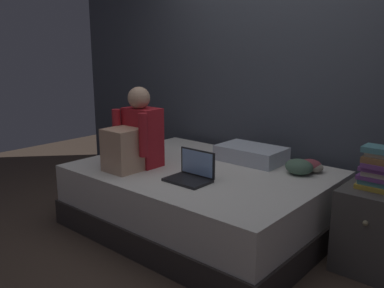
{
  "coord_description": "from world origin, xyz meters",
  "views": [
    {
      "loc": [
        1.81,
        -2.14,
        1.46
      ],
      "look_at": [
        -0.13,
        0.1,
        0.76
      ],
      "focal_mm": 37.9,
      "sensor_mm": 36.0,
      "label": 1
    }
  ],
  "objects_px": {
    "clothes_pile": "(305,166)",
    "book_stack": "(378,169)",
    "bed": "(201,198)",
    "laptop": "(192,173)",
    "nightstand": "(375,230)",
    "pillow": "(251,154)",
    "person_sitting": "(135,137)"
  },
  "relations": [
    {
      "from": "bed",
      "to": "nightstand",
      "type": "bearing_deg",
      "value": 10.5
    },
    {
      "from": "bed",
      "to": "nightstand",
      "type": "height_order",
      "value": "nightstand"
    },
    {
      "from": "person_sitting",
      "to": "pillow",
      "type": "height_order",
      "value": "person_sitting"
    },
    {
      "from": "nightstand",
      "to": "book_stack",
      "type": "xyz_separation_m",
      "value": [
        -0.02,
        -0.02,
        0.42
      ]
    },
    {
      "from": "book_stack",
      "to": "bed",
      "type": "bearing_deg",
      "value": -170.17
    },
    {
      "from": "clothes_pile",
      "to": "book_stack",
      "type": "bearing_deg",
      "value": -19.17
    },
    {
      "from": "laptop",
      "to": "clothes_pile",
      "type": "distance_m",
      "value": 0.9
    },
    {
      "from": "bed",
      "to": "clothes_pile",
      "type": "distance_m",
      "value": 0.87
    },
    {
      "from": "nightstand",
      "to": "pillow",
      "type": "height_order",
      "value": "pillow"
    },
    {
      "from": "laptop",
      "to": "pillow",
      "type": "distance_m",
      "value": 0.74
    },
    {
      "from": "pillow",
      "to": "laptop",
      "type": "bearing_deg",
      "value": -93.44
    },
    {
      "from": "person_sitting",
      "to": "clothes_pile",
      "type": "xyz_separation_m",
      "value": [
        1.12,
        0.76,
        -0.2
      ]
    },
    {
      "from": "bed",
      "to": "book_stack",
      "type": "xyz_separation_m",
      "value": [
        1.28,
        0.22,
        0.45
      ]
    },
    {
      "from": "nightstand",
      "to": "laptop",
      "type": "relative_size",
      "value": 1.78
    },
    {
      "from": "bed",
      "to": "laptop",
      "type": "distance_m",
      "value": 0.45
    },
    {
      "from": "laptop",
      "to": "book_stack",
      "type": "height_order",
      "value": "book_stack"
    },
    {
      "from": "bed",
      "to": "person_sitting",
      "type": "relative_size",
      "value": 3.05
    },
    {
      "from": "nightstand",
      "to": "laptop",
      "type": "xyz_separation_m",
      "value": [
        -1.16,
        -0.53,
        0.28
      ]
    },
    {
      "from": "laptop",
      "to": "book_stack",
      "type": "xyz_separation_m",
      "value": [
        1.15,
        0.51,
        0.14
      ]
    },
    {
      "from": "laptop",
      "to": "clothes_pile",
      "type": "relative_size",
      "value": 1.08
    },
    {
      "from": "nightstand",
      "to": "laptop",
      "type": "bearing_deg",
      "value": -155.61
    },
    {
      "from": "nightstand",
      "to": "book_stack",
      "type": "height_order",
      "value": "book_stack"
    },
    {
      "from": "laptop",
      "to": "nightstand",
      "type": "bearing_deg",
      "value": 24.39
    },
    {
      "from": "bed",
      "to": "nightstand",
      "type": "relative_size",
      "value": 3.52
    },
    {
      "from": "book_stack",
      "to": "laptop",
      "type": "bearing_deg",
      "value": -156.09
    },
    {
      "from": "person_sitting",
      "to": "book_stack",
      "type": "height_order",
      "value": "person_sitting"
    },
    {
      "from": "pillow",
      "to": "bed",
      "type": "bearing_deg",
      "value": -112.2
    },
    {
      "from": "nightstand",
      "to": "laptop",
      "type": "height_order",
      "value": "laptop"
    },
    {
      "from": "book_stack",
      "to": "clothes_pile",
      "type": "xyz_separation_m",
      "value": [
        -0.59,
        0.21,
        -0.14
      ]
    },
    {
      "from": "pillow",
      "to": "person_sitting",
      "type": "bearing_deg",
      "value": -128.29
    },
    {
      "from": "bed",
      "to": "pillow",
      "type": "xyz_separation_m",
      "value": [
        0.18,
        0.45,
        0.32
      ]
    },
    {
      "from": "pillow",
      "to": "clothes_pile",
      "type": "bearing_deg",
      "value": -2.44
    }
  ]
}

